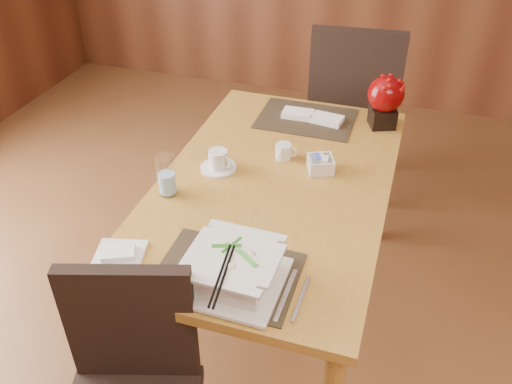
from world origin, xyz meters
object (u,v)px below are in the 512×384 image
(dining_table, at_px, (274,201))
(far_chair, at_px, (353,104))
(water_glass, at_px, (166,175))
(bread_plate, at_px, (119,256))
(soup_setting, at_px, (234,270))
(berry_decor, at_px, (385,99))
(creamer_jug, at_px, (283,151))
(coffee_cup, at_px, (218,161))
(sugar_caddy, at_px, (321,164))

(dining_table, relative_size, far_chair, 1.40)
(water_glass, relative_size, bread_plate, 1.03)
(dining_table, distance_m, soup_setting, 0.61)
(dining_table, bearing_deg, berry_decor, 59.55)
(soup_setting, distance_m, creamer_jug, 0.77)
(water_glass, distance_m, far_chair, 1.39)
(creamer_jug, relative_size, berry_decor, 0.36)
(water_glass, bearing_deg, far_chair, 67.65)
(creamer_jug, bearing_deg, dining_table, -84.30)
(dining_table, height_order, bread_plate, bread_plate)
(berry_decor, xyz_separation_m, bread_plate, (-0.72, -1.18, -0.13))
(bread_plate, bearing_deg, water_glass, 90.00)
(dining_table, bearing_deg, creamer_jug, 94.33)
(water_glass, height_order, creamer_jug, water_glass)
(water_glass, xyz_separation_m, berry_decor, (0.72, 0.80, 0.06))
(soup_setting, relative_size, far_chair, 0.29)
(berry_decor, height_order, bread_plate, berry_decor)
(water_glass, bearing_deg, dining_table, 28.45)
(water_glass, xyz_separation_m, creamer_jug, (0.36, 0.39, -0.05))
(bread_plate, bearing_deg, soup_setting, 0.14)
(dining_table, bearing_deg, coffee_cup, 175.23)
(soup_setting, distance_m, berry_decor, 1.22)
(soup_setting, xyz_separation_m, coffee_cup, (-0.28, 0.60, -0.02))
(creamer_jug, bearing_deg, sugar_caddy, -14.88)
(soup_setting, distance_m, bread_plate, 0.41)
(creamer_jug, bearing_deg, far_chair, 80.72)
(soup_setting, xyz_separation_m, sugar_caddy, (0.12, 0.72, -0.03))
(soup_setting, height_order, water_glass, water_glass)
(dining_table, relative_size, bread_plate, 9.25)
(soup_setting, distance_m, water_glass, 0.56)
(water_glass, xyz_separation_m, bread_plate, (0.00, -0.38, -0.08))
(bread_plate, bearing_deg, dining_table, 57.65)
(sugar_caddy, bearing_deg, bread_plate, -126.24)
(berry_decor, height_order, far_chair, far_chair)
(water_glass, height_order, berry_decor, berry_decor)
(water_glass, bearing_deg, bread_plate, -90.00)
(bread_plate, relative_size, far_chair, 0.15)
(soup_setting, distance_m, sugar_caddy, 0.73)
(sugar_caddy, distance_m, berry_decor, 0.51)
(coffee_cup, distance_m, far_chair, 1.14)
(dining_table, bearing_deg, water_glass, -151.55)
(far_chair, bearing_deg, coffee_cup, 63.59)
(soup_setting, relative_size, creamer_jug, 3.50)
(coffee_cup, distance_m, berry_decor, 0.83)
(creamer_jug, bearing_deg, bread_plate, -113.47)
(water_glass, relative_size, far_chair, 0.16)
(berry_decor, distance_m, bread_plate, 1.39)
(far_chair, bearing_deg, water_glass, 62.02)
(far_chair, bearing_deg, sugar_caddy, 84.64)
(bread_plate, bearing_deg, coffee_cup, 78.41)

